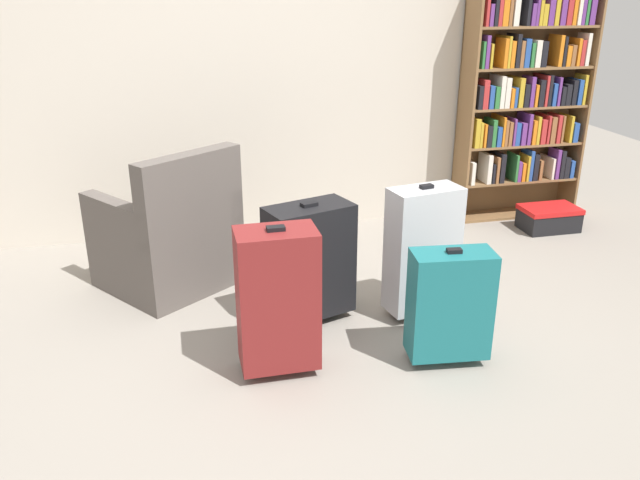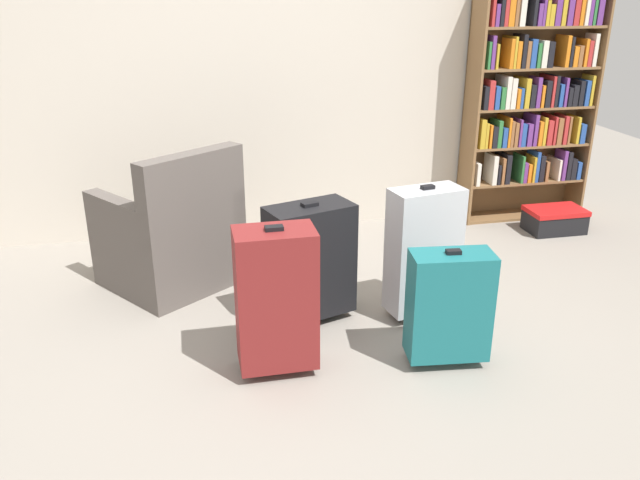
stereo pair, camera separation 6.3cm
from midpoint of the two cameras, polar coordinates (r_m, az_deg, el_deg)
The scene contains 10 objects.
ground_plane at distance 3.30m, azimuth -2.43°, elevation -11.02°, with size 10.30×10.30×0.00m, color gray.
back_wall at distance 4.80m, azimuth -6.99°, elevation 15.84°, with size 5.89×0.10×2.60m, color beige.
bookshelf at distance 5.35m, azimuth 18.70°, elevation 12.08°, with size 1.01×0.27×1.79m.
armchair at distance 4.10m, azimuth -12.66°, elevation 0.23°, with size 0.98×0.98×0.90m.
mug at distance 4.34m, azimuth -5.85°, elevation -1.96°, with size 0.12×0.08×0.10m.
storage_box at distance 5.29m, azimuth 20.57°, elevation 1.75°, with size 0.43×0.28×0.19m.
suitcase_silver at distance 3.62m, azimuth 9.74°, elevation -0.92°, with size 0.43×0.27×0.79m.
suitcase_dark_red at distance 3.06m, azimuth -3.36°, elevation -5.26°, with size 0.38×0.24×0.77m.
suitcase_black at distance 3.54m, azimuth -0.39°, elevation -1.84°, with size 0.53×0.38×0.71m.
suitcase_teal at distance 3.22m, azimuth 12.02°, elevation -5.75°, with size 0.42×0.24×0.62m.
Camera 2 is at (-0.42, -2.74, 1.79)m, focal length 35.78 mm.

